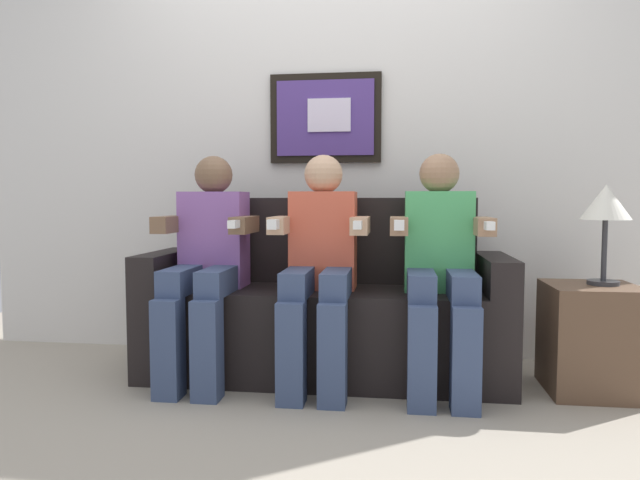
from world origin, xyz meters
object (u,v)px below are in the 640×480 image
object	(u,v)px
person_on_left	(207,258)
side_table_right	(591,339)
couch	(325,314)
person_on_right	(440,261)
table_lamp	(606,207)
person_in_middle	(320,260)

from	to	relation	value
person_on_left	side_table_right	distance (m)	1.85
couch	person_on_right	world-z (taller)	person_on_right
person_on_right	side_table_right	distance (m)	0.78
side_table_right	table_lamp	world-z (taller)	table_lamp
couch	person_on_left	bearing A→B (deg)	-163.41
person_in_middle	table_lamp	size ratio (longest dim) A/B	2.41
couch	side_table_right	distance (m)	1.26
couch	person_on_right	distance (m)	0.65
person_on_left	person_in_middle	world-z (taller)	same
person_on_left	side_table_right	world-z (taller)	person_on_left
table_lamp	person_on_left	bearing A→B (deg)	-177.74
side_table_right	table_lamp	bearing A→B (deg)	14.54
person_on_left	person_in_middle	xyz separation A→B (m)	(0.56, -0.00, 0.00)
person_on_right	couch	bearing A→B (deg)	163.38
person_on_left	person_on_right	xyz separation A→B (m)	(1.12, -0.00, 0.00)
person_in_middle	table_lamp	world-z (taller)	person_in_middle
person_in_middle	person_on_right	world-z (taller)	same
side_table_right	table_lamp	size ratio (longest dim) A/B	1.09
person_on_right	side_table_right	xyz separation A→B (m)	(0.69, 0.06, -0.36)
person_in_middle	person_on_right	distance (m)	0.56
couch	person_in_middle	bearing A→B (deg)	-90.02
table_lamp	person_on_right	bearing A→B (deg)	-174.31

